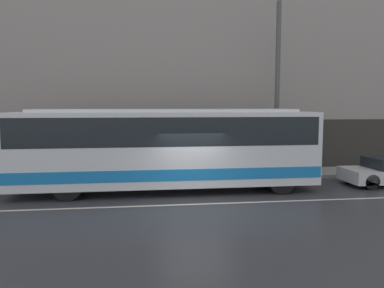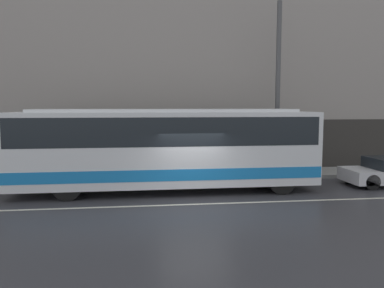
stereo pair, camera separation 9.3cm
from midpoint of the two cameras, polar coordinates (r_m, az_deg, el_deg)
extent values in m
plane|color=#333338|center=(13.69, 0.69, -9.18)|extent=(60.00, 60.00, 0.00)
cube|color=gray|center=(18.70, -1.49, -4.84)|extent=(60.00, 2.38, 0.17)
cube|color=gray|center=(19.98, -1.94, 15.22)|extent=(60.00, 0.30, 13.61)
cube|color=#2D2B28|center=(19.66, -1.84, -0.44)|extent=(60.00, 0.06, 2.80)
cube|color=beige|center=(13.69, 0.69, -9.16)|extent=(54.00, 0.14, 0.01)
cube|color=silver|center=(15.43, -3.77, -0.59)|extent=(12.36, 2.46, 2.95)
cube|color=#1972BF|center=(15.56, -3.75, -3.97)|extent=(12.30, 2.49, 0.45)
cube|color=black|center=(15.36, -3.79, 2.12)|extent=(11.99, 2.48, 1.12)
cube|color=orange|center=(16.85, 17.56, 4.06)|extent=(0.12, 1.85, 0.28)
cube|color=silver|center=(15.33, -3.81, 5.11)|extent=(10.51, 2.09, 0.12)
cylinder|color=black|center=(15.54, 13.70, -5.49)|extent=(1.08, 0.28, 1.08)
cylinder|color=black|center=(17.53, 11.21, -4.16)|extent=(1.08, 0.28, 1.08)
cylinder|color=black|center=(14.83, -18.32, -6.16)|extent=(1.08, 0.28, 1.08)
cylinder|color=black|center=(16.89, -16.92, -4.67)|extent=(1.08, 0.28, 1.08)
cylinder|color=black|center=(17.64, 25.89, -5.26)|extent=(0.66, 0.20, 0.66)
cylinder|color=black|center=(19.02, 23.19, -4.38)|extent=(0.66, 0.20, 0.66)
cylinder|color=#4C4C4F|center=(19.05, 13.07, 8.16)|extent=(0.23, 0.23, 8.41)
camera|label=1|loc=(0.05, -89.83, 0.02)|focal=35.00mm
camera|label=2|loc=(0.05, 90.17, -0.02)|focal=35.00mm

